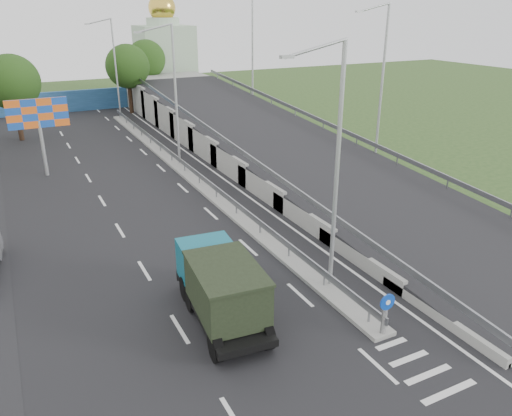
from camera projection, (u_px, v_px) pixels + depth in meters
ground at (426, 373)px, 16.51m from camera, size 160.00×160.00×0.00m
road_surface at (161, 197)px, 31.81m from camera, size 26.00×90.00×0.04m
median at (185, 172)px, 36.34m from camera, size 1.00×44.00×0.20m
overpass_ramp at (275, 139)px, 38.86m from camera, size 10.00×50.00×3.50m
median_guardrail at (184, 164)px, 36.10m from camera, size 0.09×44.00×0.71m
sign_bollard at (385, 314)px, 17.93m from camera, size 0.64×0.23×1.67m
lamp_post_near at (334, 159)px, 19.35m from camera, size 2.74×0.18×10.08m
lamp_post_mid at (173, 89)px, 35.91m from camera, size 2.74×0.18×10.08m
lamp_post_far at (113, 63)px, 52.46m from camera, size 2.74×0.18×10.08m
blue_wall at (71, 101)px, 57.43m from camera, size 30.00×0.50×2.40m
church at (165, 54)px, 68.37m from camera, size 7.00×7.00×13.80m
billboard at (38, 118)px, 34.36m from camera, size 4.00×0.24×5.50m
tree_left_mid at (12, 82)px, 43.50m from camera, size 4.80×4.80×7.60m
tree_median_far at (128, 66)px, 55.14m from camera, size 4.80×4.80×7.60m
tree_ramp_far at (146, 59)px, 62.61m from camera, size 4.80×4.80×7.60m
dump_truck at (220, 285)px, 18.94m from camera, size 2.74×6.15×2.63m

